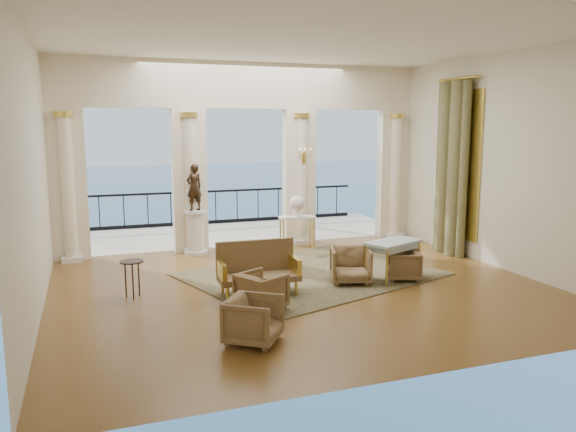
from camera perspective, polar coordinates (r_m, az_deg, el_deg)
name	(u,v)px	position (r m, az deg, el deg)	size (l,w,h in m)	color
floor	(302,288)	(10.62, 1.45, -7.28)	(9.00, 9.00, 0.00)	#513112
room_walls	(328,134)	(9.15, 4.08, 8.33)	(9.00, 9.00, 9.00)	beige
arcade	(246,143)	(13.82, -4.29, 7.41)	(9.00, 0.56, 4.50)	beige
terrace	(228,234)	(16.02, -6.07, -1.85)	(10.00, 3.60, 0.10)	#A8A08B
balustrade	(216,210)	(17.48, -7.35, 0.59)	(9.00, 0.06, 1.03)	black
palm_tree	(285,88)	(17.10, -0.29, 12.85)	(2.00, 2.00, 4.50)	#4C3823
sea	(121,201)	(70.17, -16.59, 1.49)	(160.00, 160.00, 0.00)	#1D5486
curtain	(451,168)	(13.61, 16.22, 4.67)	(0.33, 1.40, 4.09)	brown
window_frame	(458,165)	(13.72, 16.87, 5.01)	(0.04, 1.60, 3.40)	gold
wall_sconce	(304,157)	(13.98, 1.64, 6.00)	(0.30, 0.11, 0.33)	gold
rug	(311,274)	(11.51, 2.37, -5.92)	(4.66, 3.62, 0.02)	#262D16
armchair_a	(254,318)	(7.96, -3.51, -10.30)	(0.70, 0.66, 0.72)	#4E3A24
armchair_b	(351,263)	(10.90, 6.38, -4.82)	(0.74, 0.69, 0.76)	#4E3A24
armchair_c	(404,264)	(11.29, 11.66, -4.79)	(0.62, 0.58, 0.64)	#4E3A24
armchair_d	(261,289)	(9.31, -2.72, -7.46)	(0.67, 0.63, 0.69)	#4E3A24
settee	(258,268)	(10.16, -3.11, -5.29)	(1.47, 0.67, 0.96)	#4E3A24
game_table	(393,245)	(11.21, 10.64, -2.90)	(1.27, 1.00, 0.77)	#ACCEDC
pedestal	(195,233)	(13.43, -9.38, -1.70)	(0.56, 0.56, 1.03)	silver
statue	(194,187)	(13.27, -9.51, 2.89)	(0.40, 0.26, 1.09)	#302115
console_table	(297,222)	(13.60, 0.93, -0.62)	(0.91, 0.44, 0.83)	silver
urn	(297,205)	(13.54, 0.93, 1.16)	(0.38, 0.38, 0.50)	white
side_table	(132,266)	(10.24, -15.58, -4.92)	(0.41, 0.41, 0.67)	black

